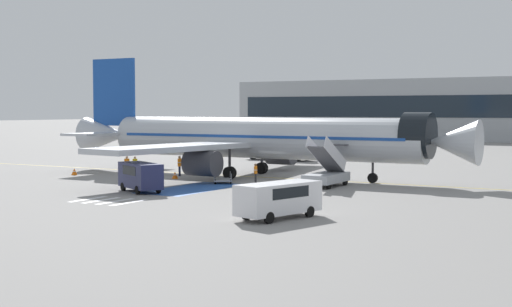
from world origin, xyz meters
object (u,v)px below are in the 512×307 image
Objects in this scene: fuel_tanker at (281,146)px; terminal_building at (499,110)px; traffic_cone_0 at (74,172)px; ground_crew_3 at (135,164)px; traffic_cone_1 at (175,175)px; boarding_stairs_forward at (327,174)px; ground_crew_2 at (256,172)px; ground_crew_1 at (180,164)px; service_van_0 at (140,175)px; airliner at (254,138)px; service_van_1 at (279,197)px; baggage_cart at (223,180)px; ground_crew_0 at (127,164)px.

terminal_building reaches higher than fuel_tanker.
fuel_tanker is at bearing 74.54° from traffic_cone_0.
traffic_cone_0 is 0.01× the size of terminal_building.
traffic_cone_1 is (5.63, -1.33, -0.68)m from ground_crew_3.
traffic_cone_1 is at bearing -177.61° from boarding_stairs_forward.
ground_crew_3 reaches higher than ground_crew_2.
boarding_stairs_forward is 2.80× the size of ground_crew_1.
ground_crew_1 is (-4.97, 11.75, -0.20)m from service_van_0.
airliner is 0.36× the size of terminal_building.
fuel_tanker is 5.19× the size of ground_crew_3.
traffic_cone_1 is (-18.94, 15.92, -0.90)m from service_van_1.
terminal_building reaches higher than baggage_cart.
fuel_tanker reaches higher than traffic_cone_1.
service_van_1 is at bearing -75.46° from boarding_stairs_forward.
airliner reaches higher than ground_crew_1.
traffic_cone_1 is (10.32, 1.83, -0.01)m from traffic_cone_0.
terminal_building is (5.65, 101.95, 4.86)m from service_van_0.
fuel_tanker is 0.08× the size of terminal_building.
traffic_cone_0 is 96.43m from terminal_building.
terminal_building is (-4.78, 91.54, 5.15)m from boarding_stairs_forward.
traffic_cone_1 is at bearing -46.51° from airliner.
service_van_1 is 29.00m from ground_crew_0.
traffic_cone_1 is at bearing -170.73° from fuel_tanker.
airliner is 7.11× the size of service_van_1.
ground_crew_2 is (4.30, 9.70, -0.34)m from service_van_0.
boarding_stairs_forward is 2.84× the size of ground_crew_0.
traffic_cone_0 is (-18.54, -1.93, -0.63)m from ground_crew_2.
terminal_building is at bearing -69.56° from service_van_1.
fuel_tanker is 35.58m from service_van_0.
service_van_1 reaches higher than ground_crew_1.
traffic_cone_0 reaches higher than traffic_cone_1.
airliner is 21.86m from fuel_tanker.
service_van_1 is (21.75, -41.26, -0.49)m from fuel_tanker.
airliner reaches higher than ground_crew_3.
terminal_building reaches higher than service_van_1.
terminal_building is at bearing -21.73° from ground_crew_1.
boarding_stairs_forward is at bearing 58.88° from ground_crew_2.
terminal_building is at bearing 176.31° from airliner.
ground_crew_0 reaches higher than traffic_cone_0.
service_van_0 is (6.73, -34.93, -0.41)m from fuel_tanker.
baggage_cart is 1.73× the size of ground_crew_3.
ground_crew_0 is at bearing -129.42° from ground_crew_3.
boarding_stairs_forward is 1.76× the size of baggage_cart.
ground_crew_3 is at bearing 33.96° from traffic_cone_0.
fuel_tanker reaches higher than service_van_0.
ground_crew_0 reaches higher than traffic_cone_1.
fuel_tanker is 1.59× the size of service_van_1.
ground_crew_0 is 13.60m from ground_crew_2.
ground_crew_0 is at bearing -126.69° from ground_crew_2.
ground_crew_0 is 5.28m from traffic_cone_0.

